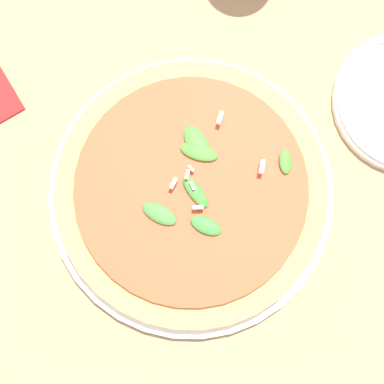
# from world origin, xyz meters

# --- Properties ---
(ground_plane) EXTENTS (6.00, 6.00, 0.00)m
(ground_plane) POSITION_xyz_m (0.00, 0.00, 0.00)
(ground_plane) COLOR #9E7A56
(pizza_arugula_main) EXTENTS (0.31, 0.31, 0.05)m
(pizza_arugula_main) POSITION_xyz_m (-0.00, 0.03, 0.02)
(pizza_arugula_main) COLOR white
(pizza_arugula_main) RESTS_ON ground_plane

